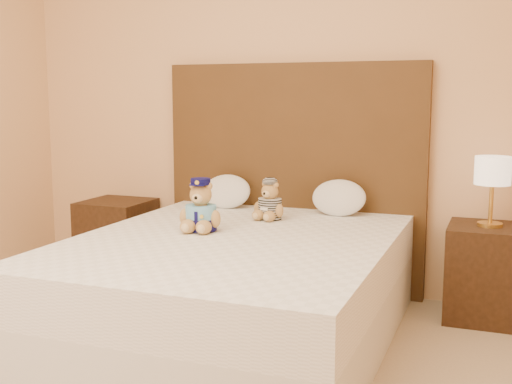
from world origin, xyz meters
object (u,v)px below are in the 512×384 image
nightstand_left (117,239)px  lamp (493,174)px  nightstand_right (487,273)px  bed (234,288)px  teddy_prisoner (270,200)px  pillow_right (339,196)px  teddy_police (201,205)px  pillow_left (226,190)px

nightstand_left → lamp: (2.50, 0.00, 0.57)m
nightstand_left → nightstand_right: (2.50, 0.00, 0.00)m
bed → teddy_prisoner: teddy_prisoner is taller
nightstand_left → pillow_right: pillow_right is taller
nightstand_right → bed: bearing=-147.4°
bed → teddy_police: 0.49m
nightstand_left → lamp: size_ratio=1.38×
nightstand_left → teddy_prisoner: 1.34m
pillow_left → lamp: bearing=-1.0°
bed → teddy_police: bearing=159.5°
teddy_prisoner → pillow_right: pillow_right is taller
bed → nightstand_right: 1.48m
bed → nightstand_right: same height
nightstand_right → lamp: size_ratio=1.38×
bed → pillow_left: (-0.41, 0.83, 0.39)m
nightstand_left → bed: bearing=-32.6°
bed → pillow_left: 1.00m
nightstand_right → lamp: (-0.00, 0.00, 0.57)m
pillow_left → pillow_right: pillow_right is taller
lamp → teddy_prisoner: lamp is taller
nightstand_right → pillow_left: 1.70m
teddy_police → pillow_right: size_ratio=0.85×
nightstand_right → pillow_right: 0.98m
pillow_right → bed: bearing=-113.4°
nightstand_left → teddy_police: teddy_police is taller
bed → pillow_left: pillow_left is taller
nightstand_right → lamp: 0.57m
pillow_right → nightstand_left: bearing=-178.9°
teddy_police → pillow_left: size_ratio=0.86×
nightstand_left → pillow_left: pillow_left is taller
pillow_left → nightstand_left: bearing=-178.0°
teddy_police → lamp: bearing=20.6°
lamp → nightstand_right: bearing=0.0°
teddy_prisoner → pillow_left: size_ratio=0.70×
lamp → teddy_police: lamp is taller
nightstand_left → pillow_left: size_ratio=1.63×
nightstand_right → lamp: bearing=180.0°
lamp → teddy_prisoner: bearing=-168.1°
teddy_police → pillow_left: teddy_police is taller
pillow_right → nightstand_right: bearing=-1.9°
nightstand_left → pillow_left: bearing=2.0°
teddy_prisoner → teddy_police: bearing=-105.8°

